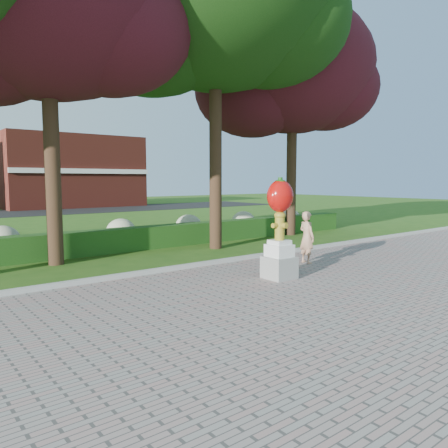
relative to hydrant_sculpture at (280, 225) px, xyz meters
name	(u,v)px	position (x,y,z in m)	size (l,w,h in m)	color
ground	(242,296)	(-1.69, -0.54, -1.36)	(100.00, 100.00, 0.00)	#285214
walkway	(424,352)	(-1.69, -4.54, -1.34)	(40.00, 14.00, 0.04)	gray
curb	(168,270)	(-1.69, 2.46, -1.28)	(40.00, 0.18, 0.15)	#ADADA5
lawn_hedge	(107,241)	(-1.69, 6.46, -0.96)	(24.00, 0.70, 0.80)	#134012
hydrangea_row	(110,233)	(-1.12, 7.46, -0.81)	(20.10, 1.10, 0.99)	#B1B88C
building_right	(68,172)	(6.31, 33.46, 1.84)	(12.00, 8.00, 6.40)	maroon
tree_mid_left	(41,4)	(-3.80, 5.54, 5.94)	(8.25, 7.04, 10.69)	black
tree_far_right	(290,76)	(6.71, 6.03, 5.61)	(7.88, 6.72, 10.21)	black
hydrant_sculpture	(280,225)	(0.00, 0.00, 0.00)	(0.73, 0.70, 2.49)	gray
woman	(307,237)	(2.06, 0.91, -0.56)	(0.55, 0.36, 1.52)	tan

